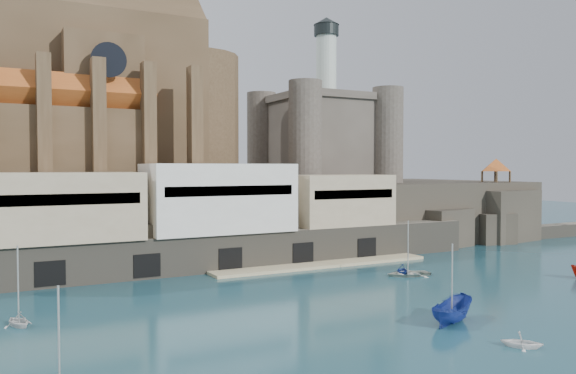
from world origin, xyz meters
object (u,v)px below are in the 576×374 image
Objects in this scene: pavilion at (496,166)px; boat_2 at (452,322)px; boat_1 at (522,347)px; church at (78,100)px; castle_keep at (323,134)px.

boat_2 is (-44.39, -35.28, -12.73)m from pavilion.
pavilion is 62.85m from boat_1.
pavilion reaches higher than boat_2.
castle_keep is (40.21, -0.78, -3.81)m from church.
boat_1 is at bearing -69.77° from church.
boat_2 is at bearing -110.14° from castle_keep.
church is 68.65m from pavilion.
castle_keep is at bearing -44.66° from boat_2.
boat_1 is 7.04m from boat_2.
castle_keep is 30.50m from pavilion.
castle_keep is 5.00× the size of boat_2.
church is 65.83m from boat_1.
boat_1 is at bearing -108.11° from castle_keep.
church reaches higher than boat_2.
pavilion is 1.09× the size of boat_2.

